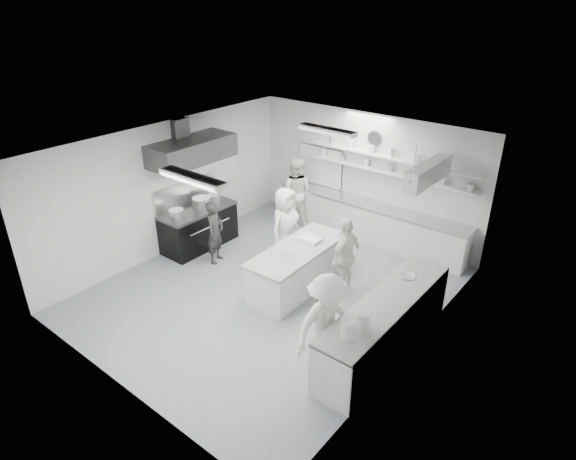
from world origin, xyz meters
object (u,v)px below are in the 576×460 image
Objects in this scene: right_counter at (385,326)px; prep_island at (298,269)px; stove at (199,228)px; back_counter at (367,221)px; cook_back at (295,192)px; cook_stove at (215,232)px.

prep_island is (-2.33, 0.63, -0.05)m from right_counter.
back_counter is at bearing 43.99° from stove.
cook_back is (1.01, 2.39, 0.44)m from stove.
back_counter is 3.70m from cook_stove.
stove is 1.25× the size of cook_stove.
prep_island is at bearing 104.06° from cook_back.
right_counter is 2.41m from prep_island.
right_counter reaches higher than stove.
cook_back is (-1.91, 2.36, 0.47)m from prep_island.
right_counter is 5.20m from cook_back.
right_counter is at bearing -114.20° from cook_stove.
prep_island is at bearing 0.58° from stove.
cook_stove reaches higher than right_counter.
cook_stove is at bearing 61.58° from cook_back.
back_counter reaches higher than stove.
back_counter is (2.90, 2.80, 0.01)m from stove.
cook_stove reaches higher than back_counter.
back_counter is 1.52× the size of right_counter.
cook_stove is at bearing -123.77° from back_counter.
cook_back is (0.16, 2.66, 0.17)m from cook_stove.
prep_island is at bearing -89.50° from back_counter.
stove is 2.92m from prep_island.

